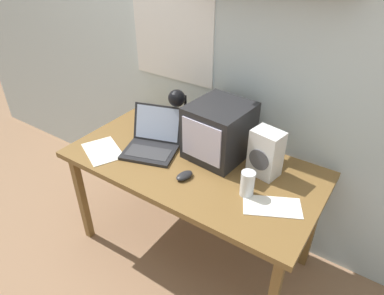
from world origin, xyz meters
name	(u,v)px	position (x,y,z in m)	size (l,w,h in m)	color
ground_plane	(192,248)	(0.00, 0.00, 0.00)	(12.00, 12.00, 0.00)	#957052
back_wall	(236,41)	(0.00, 0.44, 1.31)	(5.60, 0.24, 2.60)	silver
corner_desk	(192,171)	(0.00, 0.00, 0.66)	(1.47, 0.75, 0.73)	brown
crt_monitor	(219,131)	(0.08, 0.15, 0.89)	(0.34, 0.37, 0.32)	#232326
laptop	(153,139)	(-0.28, -0.01, 0.79)	(0.38, 0.38, 0.23)	#232326
desk_lamp	(178,104)	(-0.21, 0.17, 0.97)	(0.12, 0.16, 0.34)	black
juice_glass	(247,185)	(0.38, -0.08, 0.79)	(0.07, 0.07, 0.14)	white
space_heater	(266,153)	(0.38, 0.13, 0.86)	(0.18, 0.15, 0.26)	white
computer_mouse	(184,176)	(0.05, -0.14, 0.74)	(0.08, 0.12, 0.03)	#232326
open_notebook	(272,206)	(0.53, -0.09, 0.73)	(0.31, 0.25, 0.00)	white
loose_paper_near_laptop	(103,151)	(-0.51, -0.21, 0.73)	(0.33, 0.29, 0.00)	white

